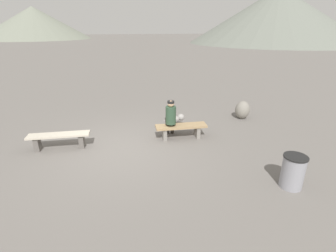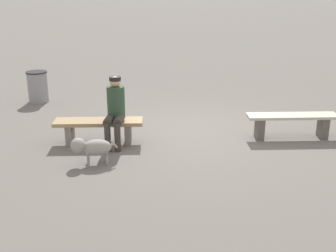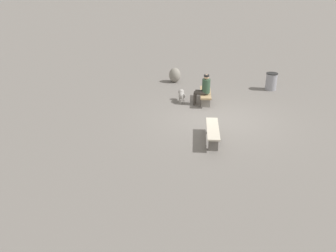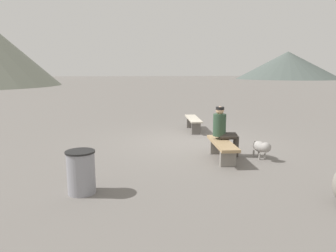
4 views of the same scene
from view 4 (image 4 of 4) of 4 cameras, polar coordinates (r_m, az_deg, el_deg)
ground at (r=9.20m, az=4.47°, el=-3.29°), size 210.00×210.00×0.06m
bench_left at (r=10.96m, az=4.70°, el=0.78°), size 1.72×0.45×0.46m
bench_right at (r=7.51m, az=10.01°, el=-3.79°), size 1.62×0.49×0.44m
seated_person at (r=7.75m, az=10.20°, el=-0.39°), size 0.39×0.65×1.25m
dog at (r=7.80m, az=16.92°, el=-3.74°), size 0.75×0.30×0.46m
trash_bin at (r=5.62m, az=-15.81°, el=-8.20°), size 0.51×0.51×0.76m
distant_peak_0 at (r=82.16m, az=21.24°, el=10.44°), size 24.58×24.58×6.62m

